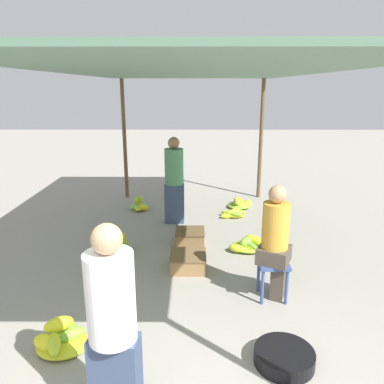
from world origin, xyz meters
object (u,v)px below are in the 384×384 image
at_px(banana_pile_left_0, 61,339).
at_px(crate_near, 188,261).
at_px(vendor_foreground, 113,327).
at_px(banana_pile_left_3, 114,265).
at_px(banana_pile_right_0, 240,204).
at_px(banana_pile_right_1, 248,245).
at_px(banana_pile_right_2, 234,213).
at_px(banana_pile_left_1, 120,244).
at_px(vendor_seated, 276,241).
at_px(basin_black, 284,357).
at_px(crate_mid, 190,237).
at_px(shopper_walking_mid, 174,179).
at_px(banana_pile_left_2, 139,205).
at_px(stool, 273,269).

relative_size(banana_pile_left_0, crate_near, 1.30).
bearing_deg(crate_near, vendor_foreground, -101.17).
distance_m(banana_pile_left_3, banana_pile_right_0, 3.37).
height_order(banana_pile_right_1, banana_pile_right_2, banana_pile_right_1).
height_order(banana_pile_left_3, crate_near, crate_near).
height_order(banana_pile_left_1, banana_pile_right_1, banana_pile_left_1).
xyz_separation_m(vendor_seated, banana_pile_left_3, (-2.01, 0.68, -0.64)).
height_order(basin_black, banana_pile_right_2, banana_pile_right_2).
distance_m(crate_mid, shopper_walking_mid, 1.20).
bearing_deg(banana_pile_right_1, crate_mid, 162.51).
bearing_deg(vendor_seated, crate_near, 145.00).
xyz_separation_m(banana_pile_left_3, crate_mid, (1.02, 0.89, 0.04)).
bearing_deg(banana_pile_left_2, banana_pile_left_1, -90.35).
bearing_deg(basin_black, crate_near, 116.05).
height_order(banana_pile_left_1, banana_pile_left_2, banana_pile_left_1).
relative_size(banana_pile_left_1, banana_pile_right_0, 0.72).
height_order(banana_pile_left_3, banana_pile_right_1, banana_pile_right_1).
height_order(crate_near, shopper_walking_mid, shopper_walking_mid).
xyz_separation_m(vendor_foreground, banana_pile_right_1, (1.37, 3.00, -0.72)).
relative_size(vendor_seated, banana_pile_left_2, 2.96).
relative_size(vendor_foreground, banana_pile_left_3, 3.38).
bearing_deg(basin_black, stool, 84.57).
height_order(basin_black, banana_pile_left_0, banana_pile_left_0).
bearing_deg(banana_pile_left_3, shopper_walking_mid, 68.13).
bearing_deg(basin_black, crate_mid, 107.95).
relative_size(stool, shopper_walking_mid, 0.30).
xyz_separation_m(banana_pile_right_2, crate_near, (-0.83, -2.08, 0.03)).
relative_size(vendor_foreground, banana_pile_right_1, 2.60).
distance_m(banana_pile_left_0, shopper_walking_mid, 3.59).
height_order(vendor_seated, crate_mid, vendor_seated).
distance_m(banana_pile_left_1, banana_pile_left_2, 1.98).
relative_size(banana_pile_left_3, crate_near, 0.96).
relative_size(banana_pile_left_2, banana_pile_right_2, 0.87).
relative_size(banana_pile_left_2, banana_pile_left_3, 1.00).
bearing_deg(banana_pile_left_0, basin_black, -5.60).
xyz_separation_m(banana_pile_left_3, shopper_walking_mid, (0.73, 1.83, 0.74)).
height_order(banana_pile_left_3, banana_pile_right_0, banana_pile_right_0).
relative_size(vendor_seated, basin_black, 2.54).
height_order(stool, banana_pile_left_0, stool).
height_order(vendor_seated, banana_pile_right_0, vendor_seated).
bearing_deg(crate_mid, basin_black, -72.05).
bearing_deg(banana_pile_right_1, stool, -85.89).
relative_size(vendor_foreground, crate_mid, 3.44).
height_order(banana_pile_left_0, banana_pile_right_2, banana_pile_left_0).
bearing_deg(stool, banana_pile_left_3, 161.02).
relative_size(banana_pile_left_2, banana_pile_right_1, 0.77).
bearing_deg(vendor_seated, banana_pile_left_3, 161.42).
distance_m(vendor_foreground, banana_pile_left_0, 1.28).
distance_m(vendor_seated, banana_pile_right_0, 3.42).
relative_size(banana_pile_left_1, banana_pile_right_2, 0.75).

